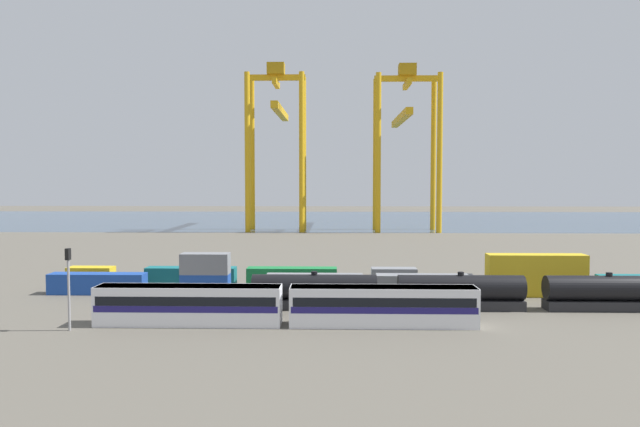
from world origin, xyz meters
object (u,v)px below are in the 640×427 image
(shipping_container_5, at_px, (536,285))
(gantry_crane_central, at_px, (405,131))
(shipping_container_9, at_px, (191,277))
(shipping_container_10, at_px, (292,277))
(shipping_container_8, at_px, (91,276))
(gantry_crane_west, at_px, (277,130))
(shipping_container_1, at_px, (206,284))
(signal_mast, at_px, (68,278))
(shipping_container_3, at_px, (315,284))
(freight_tank_row, at_px, (534,292))
(passenger_train, at_px, (286,304))

(shipping_container_5, distance_m, gantry_crane_central, 102.13)
(shipping_container_9, xyz_separation_m, shipping_container_10, (13.72, 0.00, 0.00))
(shipping_container_8, xyz_separation_m, gantry_crane_west, (16.51, 92.18, 27.53))
(shipping_container_1, height_order, shipping_container_10, same)
(signal_mast, bearing_deg, shipping_container_8, 108.10)
(shipping_container_1, relative_size, shipping_container_3, 0.50)
(shipping_container_1, bearing_deg, signal_mast, -116.20)
(shipping_container_8, bearing_deg, freight_tank_row, -13.79)
(signal_mast, bearing_deg, gantry_crane_west, 85.73)
(shipping_container_3, distance_m, shipping_container_8, 31.18)
(passenger_train, xyz_separation_m, shipping_container_8, (-28.35, 21.36, -0.84))
(freight_tank_row, bearing_deg, shipping_container_10, 154.06)
(shipping_container_5, bearing_deg, shipping_container_9, 172.87)
(shipping_container_3, bearing_deg, gantry_crane_central, 77.04)
(gantry_crane_central, bearing_deg, shipping_container_9, -113.12)
(freight_tank_row, bearing_deg, passenger_train, -163.96)
(shipping_container_1, height_order, shipping_container_8, same)
(freight_tank_row, xyz_separation_m, shipping_container_9, (-41.66, 13.59, -0.66))
(passenger_train, relative_size, shipping_container_5, 3.11)
(shipping_container_8, bearing_deg, gantry_crane_central, 60.11)
(passenger_train, relative_size, gantry_crane_central, 0.80)
(signal_mast, height_order, gantry_crane_west, gantry_crane_west)
(shipping_container_5, xyz_separation_m, shipping_container_9, (-44.51, 5.57, 0.00))
(passenger_train, bearing_deg, freight_tank_row, 16.04)
(shipping_container_5, bearing_deg, gantry_crane_west, 113.11)
(shipping_container_3, distance_m, shipping_container_9, 17.86)
(shipping_container_1, xyz_separation_m, shipping_container_9, (-3.19, 5.57, 0.00))
(shipping_container_5, bearing_deg, shipping_container_3, 180.00)
(shipping_container_1, bearing_deg, freight_tank_row, -11.78)
(shipping_container_3, height_order, shipping_container_10, same)
(shipping_container_1, relative_size, shipping_container_5, 0.50)
(signal_mast, bearing_deg, shipping_container_10, 50.77)
(passenger_train, bearing_deg, signal_mast, -172.68)
(freight_tank_row, bearing_deg, shipping_container_9, 161.93)
(shipping_container_8, relative_size, shipping_container_10, 0.50)
(shipping_container_3, distance_m, shipping_container_5, 27.54)
(signal_mast, height_order, shipping_container_8, signal_mast)
(signal_mast, relative_size, shipping_container_9, 0.65)
(shipping_container_5, distance_m, shipping_container_8, 58.49)
(signal_mast, relative_size, shipping_container_5, 0.65)
(signal_mast, xyz_separation_m, gantry_crane_west, (8.67, 116.18, 23.72))
(freight_tank_row, xyz_separation_m, shipping_container_5, (2.84, 8.02, -0.66))
(freight_tank_row, xyz_separation_m, gantry_crane_central, (-2.06, 106.35, 26.50))
(signal_mast, distance_m, shipping_container_3, 29.59)
(signal_mast, distance_m, gantry_crane_central, 127.46)
(shipping_container_8, bearing_deg, passenger_train, -37.00)
(freight_tank_row, bearing_deg, shipping_container_5, 70.48)
(shipping_container_8, bearing_deg, shipping_container_3, -10.29)
(shipping_container_10, bearing_deg, shipping_container_1, -152.11)
(shipping_container_3, distance_m, gantry_crane_west, 102.54)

